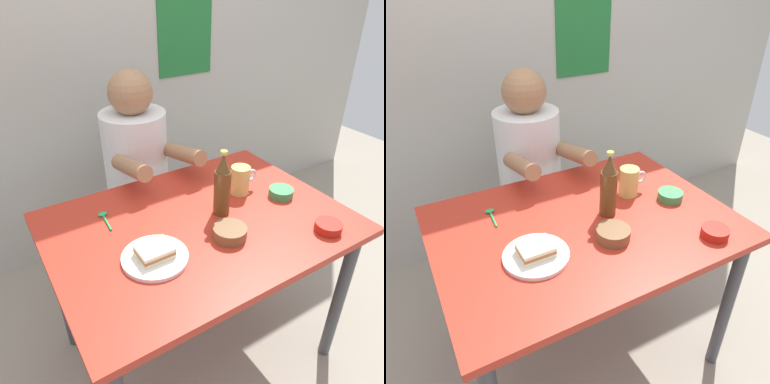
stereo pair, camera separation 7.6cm
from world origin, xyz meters
TOP-DOWN VIEW (x-y plane):
  - ground_plane at (0.00, 0.00)m, footprint 6.00×6.00m
  - wall_back at (0.00, 1.05)m, footprint 4.40×0.09m
  - dining_table at (0.00, 0.00)m, footprint 1.10×0.80m
  - stool at (0.03, 0.63)m, footprint 0.34×0.34m
  - person_seated at (0.03, 0.62)m, footprint 0.33×0.56m
  - plate_orange at (-0.24, -0.10)m, footprint 0.22×0.22m
  - sandwich at (-0.24, -0.10)m, footprint 0.11×0.09m
  - beer_mug at (0.26, 0.08)m, footprint 0.13×0.08m
  - beer_bottle at (0.10, 0.00)m, footprint 0.06×0.06m
  - dip_bowl_green at (0.38, -0.03)m, footprint 0.10×0.10m
  - sambal_bowl_red at (0.36, -0.30)m, footprint 0.10×0.10m
  - condiment_bowl_brown at (0.04, -0.14)m, footprint 0.12×0.12m
  - spoon at (-0.30, 0.20)m, footprint 0.04×0.12m

SIDE VIEW (x-z plane):
  - ground_plane at x=0.00m, z-range 0.00..0.00m
  - stool at x=0.03m, z-range 0.12..0.57m
  - dining_table at x=0.00m, z-range 0.28..1.02m
  - spoon at x=-0.30m, z-range 0.74..0.75m
  - plate_orange at x=-0.24m, z-range 0.74..0.75m
  - sambal_bowl_red at x=0.36m, z-range 0.74..0.78m
  - dip_bowl_green at x=0.38m, z-range 0.74..0.78m
  - condiment_bowl_brown at x=0.04m, z-range 0.74..0.78m
  - person_seated at x=0.03m, z-range 0.41..1.13m
  - sandwich at x=-0.24m, z-range 0.75..0.79m
  - beer_mug at x=0.26m, z-range 0.74..0.86m
  - beer_bottle at x=0.10m, z-range 0.73..0.99m
  - wall_back at x=0.00m, z-range 0.00..2.60m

